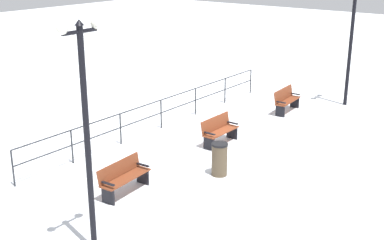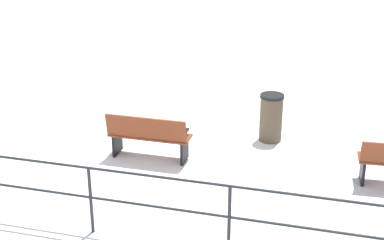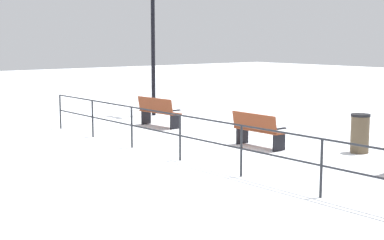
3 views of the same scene
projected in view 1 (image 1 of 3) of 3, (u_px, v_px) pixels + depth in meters
name	position (u px, v px, depth m)	size (l,w,h in m)	color
ground_plane	(222.00, 144.00, 17.57)	(80.00, 80.00, 0.00)	white
bench_nearest	(124.00, 177.00, 13.94)	(0.64, 1.69, 0.88)	brown
bench_second	(219.00, 130.00, 17.49)	(0.54, 1.56, 0.93)	brown
bench_third	(286.00, 100.00, 20.92)	(0.61, 1.70, 0.96)	brown
lamppost_near	(85.00, 115.00, 10.39)	(0.23, 1.07, 5.06)	black
lamppost_middle	(352.00, 28.00, 20.99)	(0.28, 0.93, 5.02)	black
waterfront_railing	(161.00, 109.00, 18.92)	(0.05, 12.57, 1.10)	#26282D
trash_bin	(219.00, 159.00, 15.04)	(0.48, 0.48, 0.99)	brown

